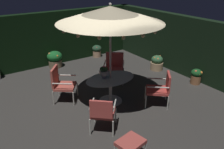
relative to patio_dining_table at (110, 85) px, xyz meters
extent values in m
cube|color=#3B3835|center=(-0.24, 0.14, -0.55)|extent=(7.55, 7.81, 0.02)
cube|color=black|center=(-0.24, 3.89, 0.50)|extent=(7.55, 0.30, 2.09)
cube|color=black|center=(3.38, 0.14, 0.50)|extent=(0.30, 7.81, 2.09)
cylinder|color=silver|center=(0.00, 0.00, -0.53)|extent=(0.67, 0.67, 0.03)
cylinder|color=silver|center=(0.00, 0.00, -0.18)|extent=(0.09, 0.09, 0.72)
ellipsoid|color=#9BACB0|center=(0.00, 0.00, 0.19)|extent=(1.47, 0.98, 0.03)
cylinder|color=beige|center=(0.00, 0.00, 0.68)|extent=(0.06, 0.06, 2.44)
cone|color=beige|center=(0.00, 0.00, 1.96)|extent=(2.76, 2.76, 0.41)
sphere|color=beige|center=(0.00, 0.00, 2.21)|extent=(0.07, 0.07, 0.07)
sphere|color=#F9DB8C|center=(1.26, -0.04, 1.69)|extent=(0.08, 0.08, 0.08)
sphere|color=#F9DB8C|center=(1.16, 0.48, 1.69)|extent=(0.08, 0.08, 0.08)
sphere|color=#F9DB8C|center=(0.93, 0.85, 1.69)|extent=(0.08, 0.08, 0.08)
sphere|color=#F9DB8C|center=(0.52, 1.14, 1.69)|extent=(0.08, 0.08, 0.08)
sphere|color=#F9DB8C|center=(-0.05, 1.26, 1.69)|extent=(0.08, 0.08, 0.08)
sphere|color=#F9DB8C|center=(-0.53, 1.14, 1.69)|extent=(0.08, 0.08, 0.08)
sphere|color=#F9DB8C|center=(-0.93, 0.85, 1.69)|extent=(0.08, 0.08, 0.08)
sphere|color=#F9DB8C|center=(-1.14, 0.52, 1.69)|extent=(0.08, 0.08, 0.08)
sphere|color=#F9DB8C|center=(-1.26, 0.05, 1.69)|extent=(0.08, 0.08, 0.08)
sphere|color=#F9DB8C|center=(-1.16, -0.49, 1.69)|extent=(0.08, 0.08, 0.08)
sphere|color=#F9DB8C|center=(-0.87, -0.90, 1.69)|extent=(0.08, 0.08, 0.08)
sphere|color=#F9DB8C|center=(-0.46, -1.17, 1.69)|extent=(0.08, 0.08, 0.08)
sphere|color=#F9DB8C|center=(0.00, -1.26, 1.69)|extent=(0.08, 0.08, 0.08)
sphere|color=#F9DB8C|center=(0.43, -1.18, 1.69)|extent=(0.08, 0.08, 0.08)
sphere|color=#F9DB8C|center=(0.85, -0.92, 1.69)|extent=(0.08, 0.08, 0.08)
sphere|color=#F9DB8C|center=(1.14, -0.53, 1.69)|extent=(0.08, 0.08, 0.08)
cylinder|color=silver|center=(-0.15, 0.10, 0.26)|extent=(0.12, 0.12, 0.11)
cylinder|color=beige|center=(-0.15, 0.10, 0.38)|extent=(0.26, 0.26, 0.11)
ellipsoid|color=#214527|center=(-0.15, 0.10, 0.48)|extent=(0.22, 0.22, 0.13)
sphere|color=#E24572|center=(-0.15, 0.10, 0.53)|extent=(0.08, 0.08, 0.08)
cylinder|color=beige|center=(-0.64, 0.85, -0.33)|extent=(0.04, 0.04, 0.42)
cylinder|color=beige|center=(-0.99, 0.39, -0.33)|extent=(0.04, 0.04, 0.42)
cylinder|color=beige|center=(-1.09, 1.20, -0.33)|extent=(0.04, 0.04, 0.42)
cylinder|color=beige|center=(-1.45, 0.74, -0.33)|extent=(0.04, 0.04, 0.42)
cube|color=#C45547|center=(-1.04, 0.80, -0.09)|extent=(0.79, 0.79, 0.07)
cube|color=#C45547|center=(-1.26, 0.96, 0.22)|extent=(0.38, 0.48, 0.54)
cylinder|color=beige|center=(-0.87, 1.03, 0.13)|extent=(0.46, 0.36, 0.04)
cylinder|color=beige|center=(-1.22, 0.56, 0.13)|extent=(0.46, 0.36, 0.04)
cylinder|color=silver|center=(-0.89, -0.60, -0.33)|extent=(0.04, 0.04, 0.42)
cylinder|color=silver|center=(-0.49, -0.96, -0.33)|extent=(0.04, 0.04, 0.42)
cylinder|color=silver|center=(-1.25, -1.01, -0.33)|extent=(0.04, 0.04, 0.42)
cylinder|color=silver|center=(-0.84, -1.36, -0.33)|extent=(0.04, 0.04, 0.42)
cube|color=#C54B44|center=(-0.87, -0.98, -0.09)|extent=(0.74, 0.74, 0.07)
cube|color=#C54B44|center=(-1.04, -1.18, 0.16)|extent=(0.43, 0.39, 0.43)
cylinder|color=silver|center=(-1.07, -0.81, 0.13)|extent=(0.37, 0.41, 0.04)
cylinder|color=silver|center=(-0.67, -1.16, 0.13)|extent=(0.37, 0.41, 0.04)
cylinder|color=beige|center=(0.58, -0.87, -0.34)|extent=(0.04, 0.04, 0.40)
cylinder|color=beige|center=(0.94, -0.45, -0.34)|extent=(0.04, 0.04, 0.40)
cylinder|color=beige|center=(1.04, -1.26, -0.34)|extent=(0.04, 0.04, 0.40)
cylinder|color=beige|center=(1.40, -0.84, -0.34)|extent=(0.04, 0.04, 0.40)
cube|color=#C6433C|center=(0.99, -0.86, -0.11)|extent=(0.80, 0.79, 0.07)
cube|color=#C6433C|center=(1.21, -1.04, 0.17)|extent=(0.39, 0.44, 0.48)
cylinder|color=beige|center=(0.81, -1.07, 0.13)|extent=(0.46, 0.40, 0.04)
cylinder|color=beige|center=(1.17, -0.65, 0.13)|extent=(0.46, 0.40, 0.04)
cylinder|color=beige|center=(0.90, 0.61, -0.33)|extent=(0.04, 0.04, 0.42)
cylinder|color=beige|center=(0.42, 1.01, -0.33)|extent=(0.04, 0.04, 0.42)
cylinder|color=beige|center=(1.24, 1.02, -0.33)|extent=(0.04, 0.04, 0.42)
cylinder|color=beige|center=(0.75, 1.42, -0.33)|extent=(0.04, 0.04, 0.42)
cube|color=#C44845|center=(0.83, 1.01, -0.09)|extent=(0.80, 0.79, 0.07)
cube|color=#C44845|center=(0.99, 1.21, 0.19)|extent=(0.50, 0.42, 0.49)
cylinder|color=beige|center=(1.07, 0.82, 0.14)|extent=(0.35, 0.42, 0.04)
cylinder|color=beige|center=(0.59, 1.21, 0.14)|extent=(0.35, 0.42, 0.04)
cylinder|color=silver|center=(-0.72, -1.86, -0.38)|extent=(0.03, 0.03, 0.33)
cylinder|color=silver|center=(-0.65, -2.25, -0.38)|extent=(0.03, 0.03, 0.33)
cube|color=#BC4D45|center=(-0.93, -2.10, -0.17)|extent=(0.60, 0.52, 0.08)
cylinder|color=tan|center=(1.68, 3.59, -0.41)|extent=(0.36, 0.36, 0.26)
ellipsoid|color=#26482F|center=(1.68, 3.59, -0.17)|extent=(0.41, 0.41, 0.29)
sphere|color=#CC3B39|center=(1.79, 3.56, -0.14)|extent=(0.10, 0.10, 0.10)
sphere|color=#DC3B3C|center=(1.78, 3.67, -0.15)|extent=(0.08, 0.08, 0.08)
sphere|color=red|center=(1.60, 3.73, -0.13)|extent=(0.06, 0.06, 0.06)
sphere|color=#CB3042|center=(1.52, 3.62, -0.13)|extent=(0.06, 0.06, 0.06)
sphere|color=#C3373D|center=(1.62, 3.47, -0.09)|extent=(0.07, 0.07, 0.07)
sphere|color=#C31F45|center=(1.74, 3.45, -0.15)|extent=(0.10, 0.10, 0.10)
cylinder|color=#7E6A4E|center=(-0.30, 3.47, -0.41)|extent=(0.51, 0.51, 0.28)
ellipsoid|color=#1B652A|center=(-0.30, 3.47, -0.11)|extent=(0.58, 0.58, 0.41)
sphere|color=#E18546|center=(-0.12, 3.46, -0.05)|extent=(0.10, 0.10, 0.10)
sphere|color=orange|center=(-0.29, 3.66, -0.03)|extent=(0.10, 0.10, 0.10)
sphere|color=#E38446|center=(-0.49, 3.49, 0.03)|extent=(0.08, 0.08, 0.08)
sphere|color=orange|center=(-0.28, 3.24, -0.03)|extent=(0.09, 0.09, 0.09)
cylinder|color=tan|center=(2.82, 1.01, -0.40)|extent=(0.47, 0.47, 0.29)
ellipsoid|color=#37683E|center=(2.82, 1.01, -0.13)|extent=(0.43, 0.43, 0.30)
sphere|color=orange|center=(2.99, 1.05, -0.06)|extent=(0.09, 0.09, 0.09)
sphere|color=orange|center=(2.92, 1.15, -0.05)|extent=(0.07, 0.07, 0.07)
sphere|color=#DF7344|center=(2.77, 1.11, -0.06)|extent=(0.09, 0.09, 0.09)
sphere|color=orange|center=(2.69, 1.01, -0.05)|extent=(0.08, 0.08, 0.08)
sphere|color=orange|center=(2.73, 0.89, -0.06)|extent=(0.09, 0.09, 0.09)
sphere|color=#E48143|center=(2.86, 0.91, -0.09)|extent=(0.07, 0.07, 0.07)
cylinder|color=#9F653F|center=(3.04, -0.63, -0.40)|extent=(0.33, 0.33, 0.29)
ellipsoid|color=#194E21|center=(3.04, -0.63, -0.15)|extent=(0.36, 0.36, 0.26)
sphere|color=#F17C45|center=(3.12, -0.62, -0.13)|extent=(0.07, 0.07, 0.07)
sphere|color=#E27745|center=(3.09, -0.52, -0.10)|extent=(0.06, 0.06, 0.06)
sphere|color=orange|center=(2.99, -0.53, -0.14)|extent=(0.10, 0.10, 0.10)
sphere|color=#F17244|center=(2.94, -0.66, -0.07)|extent=(0.08, 0.08, 0.08)
sphere|color=orange|center=(2.98, -0.77, -0.14)|extent=(0.06, 0.06, 0.06)
sphere|color=orange|center=(3.08, -0.77, -0.11)|extent=(0.10, 0.10, 0.10)
camera|label=1|loc=(-3.32, -4.96, 2.96)|focal=37.62mm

